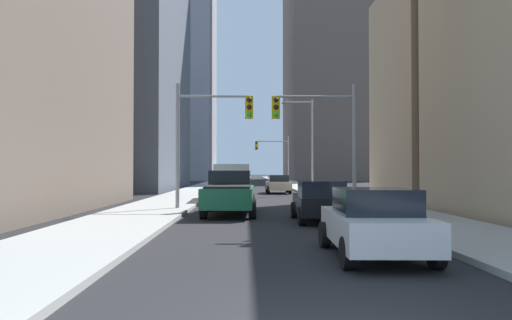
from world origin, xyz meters
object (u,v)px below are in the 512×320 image
(sedan_white, at_px, (374,222))
(traffic_signal_near_left, at_px, (211,125))
(cargo_van_silver, at_px, (231,181))
(traffic_signal_far_right, at_px, (274,152))
(sedan_red, at_px, (233,186))
(pickup_truck_green, at_px, (230,193))
(sedan_beige, at_px, (278,184))
(traffic_signal_near_right, at_px, (318,125))
(sedan_grey, at_px, (237,184))
(sedan_black, at_px, (321,201))

(sedan_white, relative_size, traffic_signal_near_left, 0.71)
(cargo_van_silver, relative_size, traffic_signal_far_right, 0.88)
(sedan_red, bearing_deg, pickup_truck_green, -89.22)
(sedan_beige, distance_m, traffic_signal_near_left, 18.15)
(cargo_van_silver, bearing_deg, sedan_red, 90.17)
(sedan_beige, height_order, traffic_signal_near_right, traffic_signal_near_right)
(sedan_red, relative_size, sedan_grey, 1.00)
(sedan_red, distance_m, sedan_grey, 5.77)
(sedan_grey, bearing_deg, pickup_truck_green, -90.02)
(sedan_white, xyz_separation_m, sedan_beige, (-0.12, 29.54, 0.00))
(pickup_truck_green, bearing_deg, traffic_signal_near_left, 117.75)
(sedan_white, distance_m, traffic_signal_near_right, 12.67)
(sedan_white, distance_m, sedan_beige, 29.54)
(cargo_van_silver, height_order, sedan_beige, cargo_van_silver)
(sedan_red, bearing_deg, traffic_signal_near_left, -93.46)
(sedan_white, height_order, sedan_grey, same)
(sedan_grey, bearing_deg, sedan_red, -92.05)
(cargo_van_silver, bearing_deg, sedan_grey, 89.07)
(sedan_beige, xyz_separation_m, traffic_signal_near_left, (-4.35, -17.32, 3.26))
(pickup_truck_green, distance_m, traffic_signal_near_left, 3.73)
(sedan_black, height_order, sedan_grey, same)
(traffic_signal_near_right, bearing_deg, sedan_red, 108.88)
(pickup_truck_green, xyz_separation_m, sedan_beige, (3.39, 19.14, -0.16))
(sedan_white, xyz_separation_m, sedan_red, (-3.70, 24.86, 0.00))
(cargo_van_silver, distance_m, traffic_signal_far_right, 29.29)
(sedan_white, distance_m, sedan_grey, 30.82)
(pickup_truck_green, height_order, sedan_black, pickup_truck_green)
(pickup_truck_green, height_order, sedan_grey, pickup_truck_green)
(sedan_white, distance_m, traffic_signal_far_right, 47.94)
(traffic_signal_near_right, bearing_deg, sedan_beige, 92.44)
(sedan_red, bearing_deg, sedan_grey, 87.95)
(sedan_black, height_order, traffic_signal_near_left, traffic_signal_near_left)
(sedan_white, height_order, sedan_black, same)
(cargo_van_silver, relative_size, sedan_black, 1.24)
(sedan_black, distance_m, sedan_beige, 22.07)
(sedan_red, bearing_deg, traffic_signal_far_right, 79.46)
(traffic_signal_far_right, bearing_deg, sedan_grey, -103.31)
(sedan_black, relative_size, traffic_signal_near_left, 0.71)
(cargo_van_silver, relative_size, traffic_signal_near_right, 0.88)
(pickup_truck_green, height_order, traffic_signal_near_right, traffic_signal_near_right)
(sedan_red, bearing_deg, sedan_white, -81.53)
(pickup_truck_green, bearing_deg, sedan_grey, 89.98)
(traffic_signal_near_left, bearing_deg, sedan_red, 86.54)
(sedan_black, relative_size, traffic_signal_near_right, 0.71)
(pickup_truck_green, distance_m, sedan_red, 14.47)
(traffic_signal_near_left, relative_size, traffic_signal_far_right, 1.00)
(sedan_red, distance_m, traffic_signal_far_right, 23.59)
(sedan_grey, xyz_separation_m, traffic_signal_far_right, (4.07, 17.20, 3.29))
(cargo_van_silver, relative_size, traffic_signal_near_left, 0.88)
(sedan_grey, height_order, traffic_signal_near_right, traffic_signal_near_right)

